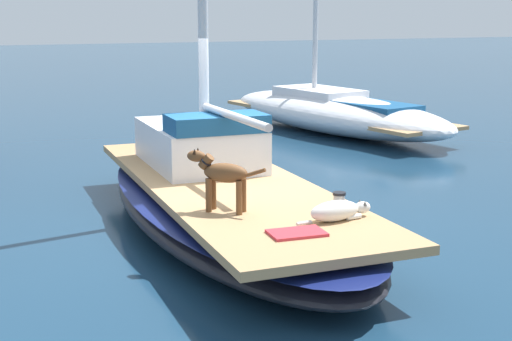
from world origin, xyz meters
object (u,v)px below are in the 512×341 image
object	(u,v)px
deck_winch	(339,202)
deck_towel	(297,233)
dog_brown	(222,175)
moored_boat_starboard_side	(334,111)
dog_white	(337,211)
sailboat_main	(226,206)

from	to	relation	value
deck_winch	deck_towel	distance (m)	1.06
deck_winch	deck_towel	world-z (taller)	deck_winch
dog_brown	deck_winch	world-z (taller)	dog_brown
deck_towel	moored_boat_starboard_side	world-z (taller)	moored_boat_starboard_side
dog_white	moored_boat_starboard_side	xyz separation A→B (m)	(4.95, 8.84, -0.26)
sailboat_main	moored_boat_starboard_side	xyz separation A→B (m)	(5.38, 6.65, 0.17)
sailboat_main	moored_boat_starboard_side	bearing A→B (deg)	51.02
dog_white	deck_winch	distance (m)	0.41
dog_brown	deck_towel	world-z (taller)	dog_brown
sailboat_main	dog_white	bearing A→B (deg)	-78.73
sailboat_main	moored_boat_starboard_side	world-z (taller)	moored_boat_starboard_side
sailboat_main	dog_white	world-z (taller)	dog_white
dog_brown	deck_winch	distance (m)	1.36
dog_white	moored_boat_starboard_side	world-z (taller)	moored_boat_starboard_side
dog_brown	moored_boat_starboard_side	bearing A→B (deg)	53.38
deck_towel	dog_white	bearing A→B (deg)	24.45
deck_towel	moored_boat_starboard_side	xyz separation A→B (m)	(5.58, 9.13, -0.17)
dog_brown	dog_white	size ratio (longest dim) A/B	0.78
deck_winch	deck_towel	xyz separation A→B (m)	(-0.85, -0.63, -0.08)
deck_towel	moored_boat_starboard_side	size ratio (longest dim) A/B	0.07
dog_white	moored_boat_starboard_side	distance (m)	10.14
moored_boat_starboard_side	deck_towel	bearing A→B (deg)	-121.42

